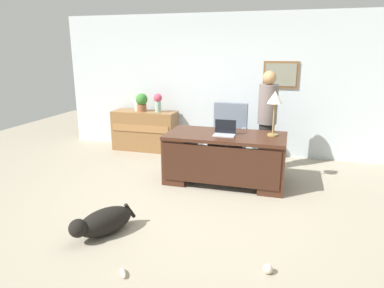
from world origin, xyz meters
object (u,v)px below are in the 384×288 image
at_px(desk, 225,157).
at_px(dog_toy_ball, 268,269).
at_px(credenza, 145,131).
at_px(desk_lamp, 275,100).
at_px(laptop, 225,131).
at_px(vase_empty, 137,105).
at_px(dog_lying, 103,222).
at_px(armchair, 229,138).
at_px(potted_plant, 142,101).
at_px(person_standing, 267,120).
at_px(vase_with_flowers, 158,101).
at_px(dog_toy_bone, 123,273).

distance_m(desk, dog_toy_ball, 2.34).
relative_size(credenza, desk_lamp, 1.95).
bearing_deg(desk_lamp, laptop, -166.89).
bearing_deg(vase_empty, desk_lamp, -24.00).
bearing_deg(dog_lying, armchair, 72.34).
xyz_separation_m(desk, potted_plant, (-1.99, 1.38, 0.59)).
distance_m(person_standing, vase_with_flowers, 2.27).
relative_size(laptop, desk_lamp, 0.48).
distance_m(desk, dog_lying, 2.22).
xyz_separation_m(dog_lying, laptop, (1.01, 1.93, 0.68)).
height_order(laptop, vase_empty, vase_empty).
height_order(potted_plant, dog_toy_bone, potted_plant).
relative_size(person_standing, dog_lying, 2.27).
xyz_separation_m(person_standing, dog_toy_ball, (0.27, -2.99, -0.83)).
relative_size(desk_lamp, vase_with_flowers, 1.81).
height_order(potted_plant, dog_toy_ball, potted_plant).
bearing_deg(desk, desk_lamp, 11.42).
distance_m(desk_lamp, dog_toy_ball, 2.63).
bearing_deg(person_standing, armchair, 173.95).
distance_m(vase_empty, dog_toy_bone, 4.36).
xyz_separation_m(desk_lamp, vase_empty, (-2.78, 1.24, -0.38)).
xyz_separation_m(desk_lamp, dog_toy_ball, (0.14, -2.30, -1.26)).
relative_size(vase_with_flowers, dog_toy_bone, 2.42).
distance_m(dog_lying, potted_plant, 3.58).
height_order(person_standing, vase_empty, person_standing).
bearing_deg(vase_empty, armchair, -13.63).
bearing_deg(vase_empty, dog_toy_ball, -50.47).
height_order(desk, laptop, laptop).
distance_m(laptop, dog_toy_bone, 2.70).
bearing_deg(vase_with_flowers, dog_lying, -79.42).
xyz_separation_m(credenza, dog_toy_ball, (2.77, -3.54, -0.36)).
xyz_separation_m(credenza, potted_plant, (-0.05, 0.00, 0.60)).
height_order(dog_lying, potted_plant, potted_plant).
relative_size(dog_lying, vase_with_flowers, 2.01).
distance_m(person_standing, laptop, 1.02).
height_order(credenza, armchair, armchair).
distance_m(person_standing, dog_lying, 3.28).
distance_m(desk, vase_empty, 2.56).
xyz_separation_m(desk, armchair, (-0.11, 0.90, 0.07)).
xyz_separation_m(laptop, desk_lamp, (0.70, 0.16, 0.48)).
relative_size(armchair, dog_lying, 1.48).
bearing_deg(credenza, dog_toy_ball, -51.96).
relative_size(credenza, vase_with_flowers, 3.53).
bearing_deg(desk_lamp, credenza, 154.81).
height_order(desk, vase_empty, vase_empty).
bearing_deg(vase_with_flowers, armchair, -17.45).
bearing_deg(armchair, dog_toy_ball, -72.99).
distance_m(desk, dog_toy_bone, 2.63).
xyz_separation_m(vase_empty, dog_toy_ball, (2.92, -3.54, -0.88)).
bearing_deg(vase_empty, dog_lying, -72.11).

